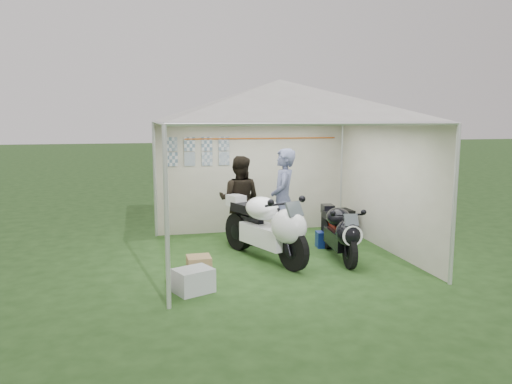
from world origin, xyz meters
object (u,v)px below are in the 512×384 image
Objects in this scene: motorcycle_white at (268,225)px; motorcycle_black at (340,231)px; paddock_stand at (327,239)px; equipment_box at (338,223)px; crate_1 at (199,266)px; person_blue_jacket at (283,200)px; person_dark_jacket at (239,200)px; crate_2 at (183,280)px; crate_0 at (193,280)px; canopy_tent at (279,106)px.

motorcycle_black is at bearing -30.55° from motorcycle_white.
equipment_box is (0.52, 0.74, 0.13)m from paddock_stand.
equipment_box is 3.60m from crate_1.
person_blue_jacket is at bearing -150.58° from equipment_box.
crate_1 is at bearing 86.04° from person_dark_jacket.
person_dark_jacket is 2.23m from crate_1.
equipment_box is at bearing 34.90° from crate_2.
crate_0 is (-2.67, -1.84, 0.02)m from paddock_stand.
person_blue_jacket reaches higher than crate_2.
motorcycle_white is 4.28× the size of crate_0.
person_blue_jacket is 3.38× the size of equipment_box.
crate_0 is at bearing -137.29° from canopy_tent.
person_dark_jacket is at bearing 60.48° from crate_2.
person_dark_jacket is at bearing 139.56° from motorcycle_black.
canopy_tent is 2.66m from paddock_stand.
canopy_tent reaches higher than crate_1.
crate_1 is (-1.23, -0.57, -0.45)m from motorcycle_white.
person_blue_jacket is (0.18, 0.29, -1.66)m from canopy_tent.
motorcycle_black is 0.98× the size of person_blue_jacket.
person_blue_jacket is (0.65, -0.73, 0.09)m from person_dark_jacket.
crate_1 is (0.16, 0.65, -0.01)m from crate_0.
crate_0 is 1.41× the size of crate_1.
paddock_stand is 0.71× the size of equipment_box.
person_dark_jacket is at bearing 114.95° from canopy_tent.
canopy_tent is 14.58× the size of paddock_stand.
crate_0 is (-1.16, -2.52, -0.67)m from person_dark_jacket.
crate_2 is (-0.27, -0.38, -0.06)m from crate_1.
motorcycle_black is 6.63× the size of crate_2.
crate_0 is at bearing -152.42° from motorcycle_black.
person_dark_jacket is at bearing 65.31° from crate_0.
person_blue_jacket is at bearing 44.83° from crate_0.
equipment_box is (1.39, 0.78, -0.65)m from person_blue_jacket.
motorcycle_white is 1.15× the size of person_blue_jacket.
motorcycle_white is 0.78m from person_blue_jacket.
person_blue_jacket reaches higher than paddock_stand.
motorcycle_black reaches higher than crate_2.
motorcycle_black is 4.63× the size of paddock_stand.
paddock_stand is 3.20m from crate_2.
motorcycle_white is 7.82× the size of crate_2.
crate_2 is at bearing 113.32° from crate_0.
person_dark_jacket is (-0.22, 1.30, 0.22)m from motorcycle_white.
paddock_stand is 0.78× the size of crate_0.
person_blue_jacket is 3.72× the size of crate_0.
motorcycle_black is 1.68m from equipment_box.
motorcycle_white is 1.85m from crate_2.
crate_1 is (-1.00, -1.87, -0.68)m from person_dark_jacket.
person_blue_jacket is 2.15m from crate_1.
person_dark_jacket is (-1.51, 0.68, 0.69)m from paddock_stand.
crate_0 is at bearing 89.57° from person_dark_jacket.
crate_1 is 0.47m from crate_2.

